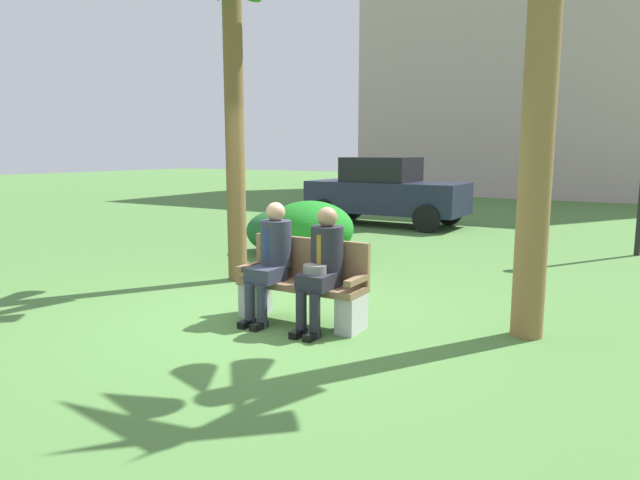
{
  "coord_description": "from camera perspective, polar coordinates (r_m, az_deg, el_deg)",
  "views": [
    {
      "loc": [
        3.58,
        -4.96,
        1.84
      ],
      "look_at": [
        0.39,
        0.44,
        0.85
      ],
      "focal_mm": 31.89,
      "sensor_mm": 36.0,
      "label": 1
    }
  ],
  "objects": [
    {
      "name": "shrub_mid_lawn",
      "position": [
        10.33,
        -4.04,
        0.88
      ],
      "size": [
        1.25,
        1.15,
        0.78
      ],
      "primitive_type": "ellipsoid",
      "color": "#1D5A29",
      "rests_on": "ground"
    },
    {
      "name": "seated_man_right",
      "position": [
        5.81,
        0.23,
        -2.25
      ],
      "size": [
        0.34,
        0.72,
        1.27
      ],
      "color": "#23232D",
      "rests_on": "ground"
    },
    {
      "name": "building_backdrop",
      "position": [
        26.67,
        21.87,
        18.79
      ],
      "size": [
        14.89,
        6.68,
        13.32
      ],
      "color": "#B99FA0",
      "rests_on": "ground"
    },
    {
      "name": "ground_plane",
      "position": [
        6.39,
        -5.04,
        -7.81
      ],
      "size": [
        80.0,
        80.0,
        0.0
      ],
      "primitive_type": "plane",
      "color": "#497638"
    },
    {
      "name": "shrub_near_bench",
      "position": [
        9.99,
        -0.98,
        1.17
      ],
      "size": [
        1.56,
        1.43,
        0.97
      ],
      "primitive_type": "ellipsoid",
      "color": "#1D7C21",
      "rests_on": "ground"
    },
    {
      "name": "seated_man_left",
      "position": [
        6.16,
        -4.91,
        -1.52
      ],
      "size": [
        0.34,
        0.72,
        1.29
      ],
      "color": "#2D3342",
      "rests_on": "ground"
    },
    {
      "name": "park_bench",
      "position": [
        6.15,
        -1.66,
        -4.59
      ],
      "size": [
        1.42,
        0.44,
        0.9
      ],
      "color": "brown",
      "rests_on": "ground"
    },
    {
      "name": "parked_car_near",
      "position": [
        14.27,
        6.55,
        4.86
      ],
      "size": [
        3.92,
        1.75,
        1.68
      ],
      "color": "#1E2338",
      "rests_on": "ground"
    }
  ]
}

